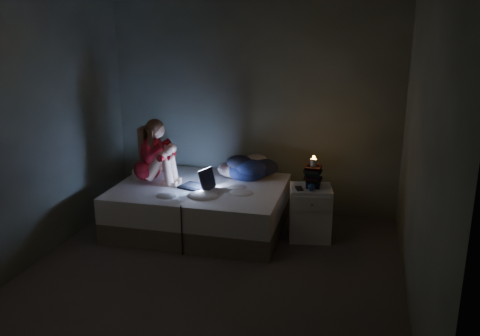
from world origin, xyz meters
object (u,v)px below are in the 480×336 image
(woman, at_px, (146,151))
(nightstand, at_px, (310,213))
(bed, at_px, (201,207))
(laptop, at_px, (196,177))
(candle, at_px, (314,163))
(phone, at_px, (298,188))

(woman, xyz_separation_m, nightstand, (1.91, 0.05, -0.61))
(bed, relative_size, laptop, 5.18)
(bed, distance_m, laptop, 0.40)
(laptop, bearing_deg, candle, 23.35)
(phone, bearing_deg, bed, 169.05)
(laptop, bearing_deg, bed, 96.31)
(candle, relative_size, phone, 0.57)
(laptop, bearing_deg, nightstand, 22.37)
(woman, bearing_deg, candle, 1.72)
(candle, xyz_separation_m, phone, (-0.15, -0.09, -0.27))
(woman, relative_size, laptop, 2.08)
(bed, xyz_separation_m, nightstand, (1.27, 0.02, 0.04))
(bed, relative_size, candle, 23.85)
(laptop, distance_m, candle, 1.33)
(laptop, height_order, candle, candle)
(nightstand, bearing_deg, phone, -162.60)
(bed, height_order, woman, woman)
(woman, relative_size, phone, 5.48)
(nightstand, bearing_deg, bed, 171.56)
(woman, height_order, candle, woman)
(bed, distance_m, nightstand, 1.27)
(laptop, bearing_deg, woman, -168.31)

